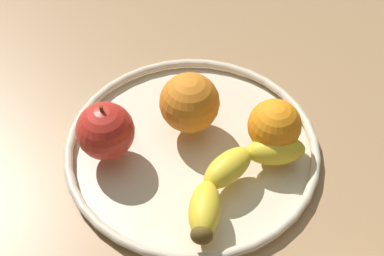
{
  "coord_description": "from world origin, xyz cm",
  "views": [
    {
      "loc": [
        19.23,
        40.75,
        56.67
      ],
      "look_at": [
        0.0,
        0.0,
        4.8
      ],
      "focal_mm": 50.43,
      "sensor_mm": 36.0,
      "label": 1
    }
  ],
  "objects_px": {
    "orange_front_left": "(274,126)",
    "banana": "(236,177)",
    "fruit_bowl": "(192,147)",
    "apple": "(105,131)",
    "orange_back_right": "(190,103)"
  },
  "relations": [
    {
      "from": "orange_front_left",
      "to": "banana",
      "type": "bearing_deg",
      "value": 27.73
    },
    {
      "from": "fruit_bowl",
      "to": "apple",
      "type": "bearing_deg",
      "value": -19.32
    },
    {
      "from": "fruit_bowl",
      "to": "banana",
      "type": "relative_size",
      "value": 1.72
    },
    {
      "from": "fruit_bowl",
      "to": "apple",
      "type": "distance_m",
      "value": 0.12
    },
    {
      "from": "fruit_bowl",
      "to": "orange_front_left",
      "type": "height_order",
      "value": "orange_front_left"
    },
    {
      "from": "apple",
      "to": "orange_front_left",
      "type": "height_order",
      "value": "apple"
    },
    {
      "from": "orange_front_left",
      "to": "orange_back_right",
      "type": "height_order",
      "value": "orange_back_right"
    },
    {
      "from": "fruit_bowl",
      "to": "apple",
      "type": "xyz_separation_m",
      "value": [
        0.1,
        -0.04,
        0.05
      ]
    },
    {
      "from": "orange_front_left",
      "to": "orange_back_right",
      "type": "relative_size",
      "value": 0.87
    },
    {
      "from": "apple",
      "to": "orange_back_right",
      "type": "xyz_separation_m",
      "value": [
        -0.12,
        0.0,
        0.0
      ]
    },
    {
      "from": "banana",
      "to": "orange_back_right",
      "type": "bearing_deg",
      "value": -105.44
    },
    {
      "from": "banana",
      "to": "orange_back_right",
      "type": "height_order",
      "value": "orange_back_right"
    },
    {
      "from": "orange_front_left",
      "to": "fruit_bowl",
      "type": "bearing_deg",
      "value": -25.24
    },
    {
      "from": "apple",
      "to": "orange_back_right",
      "type": "bearing_deg",
      "value": 178.6
    },
    {
      "from": "banana",
      "to": "orange_back_right",
      "type": "xyz_separation_m",
      "value": [
        0.01,
        -0.12,
        0.02
      ]
    }
  ]
}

